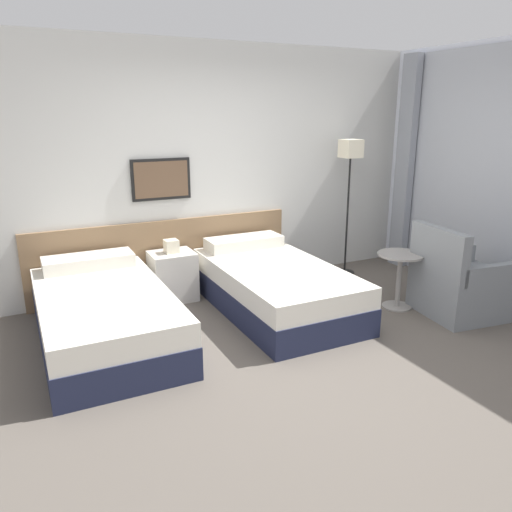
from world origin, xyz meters
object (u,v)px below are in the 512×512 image
bed_near_door (105,315)px  bed_near_window (274,286)px  side_table (400,270)px  armchair (462,286)px  floor_lamp (350,164)px  nightstand (173,275)px

bed_near_door → bed_near_window: same height
bed_near_window → side_table: 1.30m
bed_near_door → armchair: (3.33, -0.93, 0.04)m
bed_near_window → floor_lamp: bearing=25.9°
side_table → armchair: armchair is taller
bed_near_window → armchair: bearing=-29.6°
armchair → nightstand: bearing=63.3°
bed_near_door → floor_lamp: 3.33m
bed_near_door → floor_lamp: floor_lamp is taller
bed_near_door → armchair: bearing=-15.5°
floor_lamp → bed_near_door: bearing=-167.8°
nightstand → floor_lamp: (2.22, -0.07, 1.09)m
bed_near_window → side_table: (1.18, -0.52, 0.16)m
bed_near_door → armchair: 3.46m
nightstand → side_table: size_ratio=1.15×
bed_near_door → side_table: (2.88, -0.52, 0.16)m
floor_lamp → side_table: (-0.19, -1.19, -0.95)m
bed_near_door → armchair: size_ratio=2.17×
bed_near_window → armchair: 1.88m
floor_lamp → side_table: size_ratio=2.84×
armchair → bed_near_window: bearing=67.6°
bed_near_window → side_table: bearing=-23.8°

